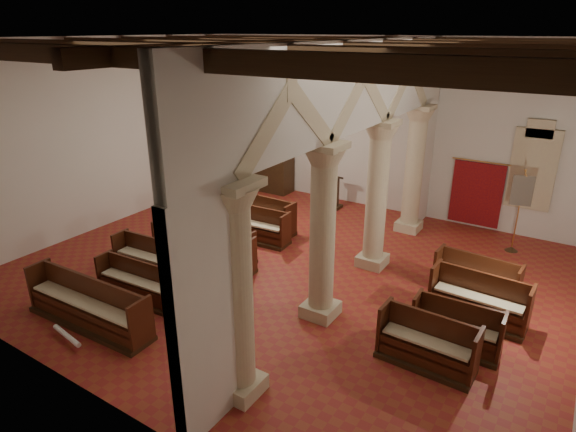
# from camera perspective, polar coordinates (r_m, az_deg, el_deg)

# --- Properties ---
(floor) EXTENTS (14.00, 14.00, 0.00)m
(floor) POSITION_cam_1_polar(r_m,az_deg,el_deg) (13.34, 0.16, -6.40)
(floor) COLOR maroon
(floor) RESTS_ON ground
(ceiling) EXTENTS (14.00, 14.00, 0.00)m
(ceiling) POSITION_cam_1_polar(r_m,az_deg,el_deg) (11.80, 0.19, 20.34)
(ceiling) COLOR black
(ceiling) RESTS_ON wall_back
(wall_back) EXTENTS (14.00, 0.02, 6.00)m
(wall_back) POSITION_cam_1_polar(r_m,az_deg,el_deg) (17.47, 10.94, 10.40)
(wall_back) COLOR beige
(wall_back) RESTS_ON floor
(wall_front) EXTENTS (14.00, 0.02, 6.00)m
(wall_front) POSITION_cam_1_polar(r_m,az_deg,el_deg) (8.12, -23.18, -3.79)
(wall_front) COLOR beige
(wall_front) RESTS_ON floor
(wall_left) EXTENTS (0.02, 12.00, 6.00)m
(wall_left) POSITION_cam_1_polar(r_m,az_deg,el_deg) (16.94, -20.54, 9.10)
(wall_left) COLOR beige
(wall_left) RESTS_ON floor
(ceiling_beams) EXTENTS (13.80, 11.80, 0.30)m
(ceiling_beams) POSITION_cam_1_polar(r_m,az_deg,el_deg) (11.81, 0.19, 19.47)
(ceiling_beams) COLOR #322110
(ceiling_beams) RESTS_ON wall_back
(arcade) EXTENTS (0.90, 11.90, 6.00)m
(arcade) POSITION_cam_1_polar(r_m,az_deg,el_deg) (11.26, 8.01, 7.55)
(arcade) COLOR tan
(arcade) RESTS_ON floor
(window_back) EXTENTS (1.00, 0.03, 2.20)m
(window_back) POSITION_cam_1_polar(r_m,az_deg,el_deg) (16.50, 27.02, 4.94)
(window_back) COLOR #347655
(window_back) RESTS_ON wall_back
(pipe_organ) EXTENTS (2.10, 0.85, 4.40)m
(pipe_organ) POSITION_cam_1_polar(r_m,az_deg,el_deg) (19.48, -2.38, 6.97)
(pipe_organ) COLOR #322110
(pipe_organ) RESTS_ON floor
(lectern) EXTENTS (0.54, 0.54, 1.33)m
(lectern) POSITION_cam_1_polar(r_m,az_deg,el_deg) (17.71, 5.55, 2.63)
(lectern) COLOR #3B2812
(lectern) RESTS_ON floor
(dossal_curtain) EXTENTS (1.80, 0.07, 2.17)m
(dossal_curtain) POSITION_cam_1_polar(r_m,az_deg,el_deg) (16.91, 21.42, 2.49)
(dossal_curtain) COLOR maroon
(dossal_curtain) RESTS_ON floor
(processional_banner) EXTENTS (0.57, 0.73, 2.53)m
(processional_banner) POSITION_cam_1_polar(r_m,az_deg,el_deg) (15.60, 25.38, -1.02)
(processional_banner) COLOR #322110
(processional_banner) RESTS_ON floor
(hymnal_box_a) EXTENTS (0.40, 0.36, 0.32)m
(hymnal_box_a) POSITION_cam_1_polar(r_m,az_deg,el_deg) (11.31, -20.63, -11.93)
(hymnal_box_a) COLOR navy
(hymnal_box_a) RESTS_ON floor
(hymnal_box_b) EXTENTS (0.36, 0.31, 0.31)m
(hymnal_box_b) POSITION_cam_1_polar(r_m,az_deg,el_deg) (12.34, -13.54, -8.16)
(hymnal_box_b) COLOR #162B9C
(hymnal_box_b) RESTS_ON floor
(hymnal_box_c) EXTENTS (0.37, 0.31, 0.35)m
(hymnal_box_c) POSITION_cam_1_polar(r_m,az_deg,el_deg) (13.11, -5.76, -5.68)
(hymnal_box_c) COLOR #162F98
(hymnal_box_c) RESTS_ON floor
(tube_heater_a) EXTENTS (1.05, 0.25, 0.10)m
(tube_heater_a) POSITION_cam_1_polar(r_m,az_deg,el_deg) (11.46, -24.74, -12.75)
(tube_heater_a) COLOR silver
(tube_heater_a) RESTS_ON floor
(tube_heater_b) EXTENTS (0.95, 0.29, 0.09)m
(tube_heater_b) POSITION_cam_1_polar(r_m,az_deg,el_deg) (11.46, -19.47, -11.89)
(tube_heater_b) COLOR silver
(tube_heater_b) RESTS_ON floor
(nave_pew_0) EXTENTS (3.41, 0.85, 1.11)m
(nave_pew_0) POSITION_cam_1_polar(r_m,az_deg,el_deg) (11.74, -22.56, -10.32)
(nave_pew_0) COLOR #322110
(nave_pew_0) RESTS_ON floor
(nave_pew_1) EXTENTS (2.99, 0.80, 0.96)m
(nave_pew_1) POSITION_cam_1_polar(r_m,az_deg,el_deg) (12.20, -16.23, -8.48)
(nave_pew_1) COLOR #322110
(nave_pew_1) RESTS_ON floor
(nave_pew_2) EXTENTS (3.00, 0.88, 1.04)m
(nave_pew_2) POSITION_cam_1_polar(r_m,az_deg,el_deg) (13.18, -14.74, -5.84)
(nave_pew_2) COLOR #322110
(nave_pew_2) RESTS_ON floor
(nave_pew_3) EXTENTS (3.24, 0.90, 1.06)m
(nave_pew_3) POSITION_cam_1_polar(r_m,az_deg,el_deg) (13.70, -10.03, -4.31)
(nave_pew_3) COLOR #322110
(nave_pew_3) RESTS_ON floor
(nave_pew_4) EXTENTS (2.83, 0.81, 0.99)m
(nave_pew_4) POSITION_cam_1_polar(r_m,az_deg,el_deg) (14.25, -8.77, -3.30)
(nave_pew_4) COLOR #322110
(nave_pew_4) RESTS_ON floor
(nave_pew_5) EXTENTS (3.25, 0.90, 1.07)m
(nave_pew_5) POSITION_cam_1_polar(r_m,az_deg,el_deg) (15.27, -5.46, -1.30)
(nave_pew_5) COLOR #322110
(nave_pew_5) RESTS_ON floor
(nave_pew_6) EXTENTS (3.12, 0.86, 1.13)m
(nave_pew_6) POSITION_cam_1_polar(r_m,az_deg,el_deg) (15.96, -4.23, -0.16)
(nave_pew_6) COLOR #322110
(nave_pew_6) RESTS_ON floor
(aisle_pew_0) EXTENTS (1.91, 0.78, 1.08)m
(aisle_pew_0) POSITION_cam_1_polar(r_m,az_deg,el_deg) (10.12, 16.08, -14.90)
(aisle_pew_0) COLOR #322110
(aisle_pew_0) RESTS_ON floor
(aisle_pew_1) EXTENTS (1.80, 0.73, 1.02)m
(aisle_pew_1) POSITION_cam_1_polar(r_m,az_deg,el_deg) (10.78, 19.27, -12.98)
(aisle_pew_1) COLOR #322110
(aisle_pew_1) RESTS_ON floor
(aisle_pew_2) EXTENTS (2.16, 0.85, 1.13)m
(aisle_pew_2) POSITION_cam_1_polar(r_m,az_deg,el_deg) (11.84, 21.56, -9.82)
(aisle_pew_2) COLOR #322110
(aisle_pew_2) RESTS_ON floor
(aisle_pew_3) EXTENTS (2.03, 0.85, 1.07)m
(aisle_pew_3) POSITION_cam_1_polar(r_m,az_deg,el_deg) (12.76, 21.29, -7.51)
(aisle_pew_3) COLOR #322110
(aisle_pew_3) RESTS_ON floor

